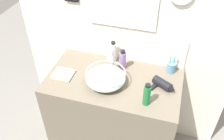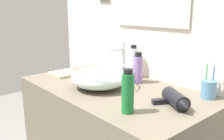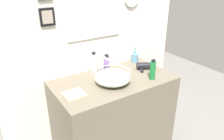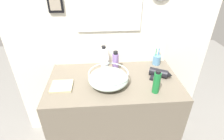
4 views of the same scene
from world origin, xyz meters
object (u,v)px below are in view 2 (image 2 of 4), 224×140
Objects in this scene: hair_drier at (176,100)px; hand_towel at (64,74)px; soap_dispenser at (133,62)px; lotion_bottle at (138,69)px; toothbrush_cup at (209,89)px; faucet at (121,59)px; glass_bowl_sink at (99,77)px; shampoo_bottle at (128,92)px.

hand_towel is (-0.85, -0.09, -0.03)m from hair_drier.
soap_dispenser reaches higher than hand_towel.
soap_dispenser reaches higher than lotion_bottle.
toothbrush_cup is 0.89× the size of soap_dispenser.
hand_towel is (-0.47, -0.24, -0.08)m from lotion_bottle.
faucet reaches higher than hair_drier.
faucet is 0.53m from toothbrush_cup.
soap_dispenser reaches higher than glass_bowl_sink.
faucet is at bearing -141.00° from lotion_bottle.
glass_bowl_sink is 1.67× the size of shampoo_bottle.
shampoo_bottle reaches higher than hair_drier.
shampoo_bottle is (-0.14, -0.44, 0.05)m from toothbrush_cup.
soap_dispenser is at bearing 155.77° from hair_drier.
hand_towel is (-0.89, -0.32, -0.04)m from toothbrush_cup.
hair_drier is at bearing -10.67° from faucet.
glass_bowl_sink is 1.33× the size of faucet.
glass_bowl_sink is 1.73× the size of lotion_bottle.
hair_drier is 0.24m from shampoo_bottle.
faucet is at bearing 90.00° from glass_bowl_sink.
toothbrush_cup is at bearing 31.71° from glass_bowl_sink.
hair_drier is at bearing 64.46° from shampoo_bottle.
shampoo_bottle is at bearing -115.54° from hair_drier.
lotion_bottle reaches higher than glass_bowl_sink.
faucet reaches higher than lotion_bottle.
glass_bowl_sink is 0.39m from hand_towel.
toothbrush_cup reaches higher than lotion_bottle.
lotion_bottle is 0.46m from shampoo_bottle.
soap_dispenser is at bearing 100.80° from faucet.
glass_bowl_sink is at bearing -169.82° from hair_drier.
soap_dispenser is (-0.03, 0.13, -0.04)m from faucet.
soap_dispenser is (-0.03, 0.30, 0.04)m from glass_bowl_sink.
lotion_bottle is at bearing 27.54° from hand_towel.
faucet is 1.15× the size of hair_drier.
soap_dispenser is at bearing 131.84° from shampoo_bottle.
faucet reaches higher than hand_towel.
toothbrush_cup is 0.94m from hand_towel.
toothbrush_cup reaches higher than hair_drier.
glass_bowl_sink is 0.19m from faucet.
faucet is at bearing 140.36° from shampoo_bottle.
glass_bowl_sink is at bearing -108.81° from lotion_bottle.
toothbrush_cup reaches higher than glass_bowl_sink.
glass_bowl_sink is at bearing -148.29° from toothbrush_cup.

